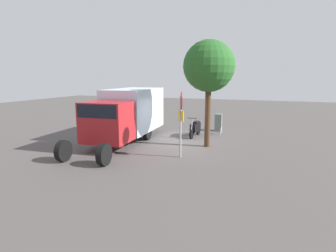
% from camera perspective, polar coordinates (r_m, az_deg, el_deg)
% --- Properties ---
extents(ground_plane, '(60.00, 60.00, 0.00)m').
position_cam_1_polar(ground_plane, '(14.60, 2.46, -3.58)').
color(ground_plane, '#4F4947').
extents(box_truck_near, '(7.86, 2.64, 2.82)m').
position_cam_1_polar(box_truck_near, '(15.00, -8.62, 2.81)').
color(box_truck_near, black).
rests_on(box_truck_near, ground).
extents(motorcycle, '(1.81, 0.55, 1.20)m').
position_cam_1_polar(motorcycle, '(16.16, 5.72, -0.39)').
color(motorcycle, black).
rests_on(motorcycle, ground).
extents(stop_sign, '(0.71, 0.33, 2.86)m').
position_cam_1_polar(stop_sign, '(11.67, 2.72, 2.44)').
color(stop_sign, '#9E9EA3').
rests_on(stop_sign, ground).
extents(street_tree, '(2.51, 2.51, 5.26)m').
position_cam_1_polar(street_tree, '(13.61, 8.56, 12.14)').
color(street_tree, '#47301E').
rests_on(street_tree, ground).
extents(utility_cabinet, '(0.60, 0.46, 1.11)m').
position_cam_1_polar(utility_cabinet, '(18.10, 10.50, 0.75)').
color(utility_cabinet, slate).
rests_on(utility_cabinet, ground).
extents(bike_rack_hoop, '(0.85, 0.10, 0.85)m').
position_cam_1_polar(bike_rack_hoop, '(17.11, 11.05, -1.71)').
color(bike_rack_hoop, '#B7B7BC').
rests_on(bike_rack_hoop, ground).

